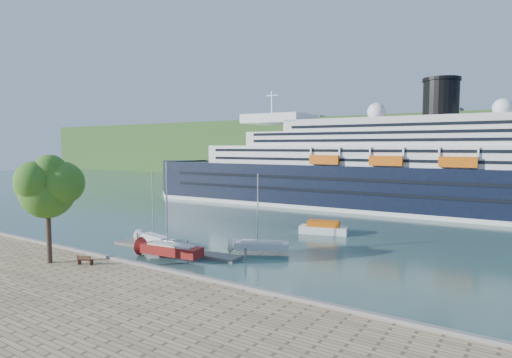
{
  "coord_description": "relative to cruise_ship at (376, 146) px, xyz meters",
  "views": [
    {
      "loc": [
        36.51,
        -28.68,
        12.8
      ],
      "look_at": [
        -2.12,
        30.0,
        7.44
      ],
      "focal_mm": 30.0,
      "sensor_mm": 36.0,
      "label": 1
    }
  ],
  "objects": [
    {
      "name": "ground",
      "position": [
        -9.08,
        -57.09,
        -12.79
      ],
      "size": [
        400.0,
        400.0,
        0.0
      ],
      "primitive_type": "plane",
      "color": "#2E514C",
      "rests_on": "ground"
    },
    {
      "name": "far_hillside",
      "position": [
        -9.08,
        87.91,
        -0.79
      ],
      "size": [
        400.0,
        50.0,
        24.0
      ],
      "primitive_type": "cube",
      "color": "#2C4F1F",
      "rests_on": "ground"
    },
    {
      "name": "quay_coping",
      "position": [
        -9.08,
        -57.29,
        -11.64
      ],
      "size": [
        220.0,
        0.5,
        0.3
      ],
      "primitive_type": "cube",
      "color": "slate",
      "rests_on": "promenade"
    },
    {
      "name": "cruise_ship",
      "position": [
        0.0,
        0.0,
        0.0
      ],
      "size": [
        114.49,
        21.23,
        25.58
      ],
      "primitive_type": null,
      "rotation": [
        0.0,
        0.0,
        0.04
      ],
      "color": "black",
      "rests_on": "ground"
    },
    {
      "name": "park_bench",
      "position": [
        -9.92,
        -60.1,
        -11.28
      ],
      "size": [
        1.73,
        1.21,
        1.03
      ],
      "primitive_type": null,
      "rotation": [
        0.0,
        0.0,
        0.39
      ],
      "color": "#4A2215",
      "rests_on": "promenade"
    },
    {
      "name": "promenade_tree",
      "position": [
        -13.5,
        -61.7,
        -5.86
      ],
      "size": [
        7.16,
        7.16,
        11.86
      ],
      "primitive_type": null,
      "color": "#26621A",
      "rests_on": "promenade"
    },
    {
      "name": "floating_pontoon",
      "position": [
        -9.21,
        -48.36,
        -12.58
      ],
      "size": [
        18.58,
        3.26,
        0.41
      ],
      "primitive_type": null,
      "rotation": [
        0.0,
        0.0,
        0.05
      ],
      "color": "#69655D",
      "rests_on": "ground"
    },
    {
      "name": "sailboat_white_near",
      "position": [
        -12.61,
        -48.17,
        -8.15
      ],
      "size": [
        7.45,
        3.58,
        9.28
      ],
      "primitive_type": null,
      "rotation": [
        0.0,
        0.0,
        -0.23
      ],
      "color": "silver",
      "rests_on": "ground"
    },
    {
      "name": "sailboat_red",
      "position": [
        -6.74,
        -51.26,
        -7.5
      ],
      "size": [
        8.4,
        3.2,
        10.58
      ],
      "primitive_type": null,
      "rotation": [
        0.0,
        0.0,
        0.11
      ],
      "color": "maroon",
      "rests_on": "ground"
    },
    {
      "name": "sailboat_white_far",
      "position": [
        0.33,
        -43.33,
        -8.21
      ],
      "size": [
        7.21,
        4.99,
        9.16
      ],
      "primitive_type": null,
      "rotation": [
        0.0,
        0.0,
        0.47
      ],
      "color": "silver",
      "rests_on": "ground"
    },
    {
      "name": "tender_launch",
      "position": [
        1.63,
        -28.56,
        -11.82
      ],
      "size": [
        7.36,
        4.06,
        1.93
      ],
      "primitive_type": null,
      "rotation": [
        0.0,
        0.0,
        0.25
      ],
      "color": "#CE560C",
      "rests_on": "ground"
    }
  ]
}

